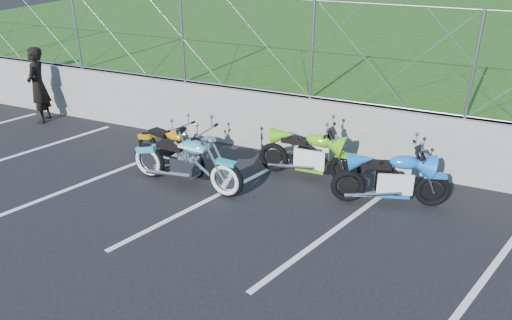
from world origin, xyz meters
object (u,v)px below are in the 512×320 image
at_px(sportbike_green, 310,156).
at_px(person_standing, 38,85).
at_px(cruiser_turquoise, 187,163).
at_px(sportbike_blue, 393,180).
at_px(naked_orange, 170,148).

distance_m(sportbike_green, person_standing, 7.26).
distance_m(cruiser_turquoise, sportbike_green, 2.38).
bearing_deg(cruiser_turquoise, sportbike_green, 36.93).
relative_size(sportbike_green, sportbike_blue, 1.02).
relative_size(cruiser_turquoise, sportbike_green, 1.19).
bearing_deg(naked_orange, sportbike_blue, 20.83).
relative_size(naked_orange, sportbike_green, 0.95).
bearing_deg(naked_orange, person_standing, -176.10).
xyz_separation_m(sportbike_blue, person_standing, (-8.89, 0.72, 0.48)).
bearing_deg(sportbike_blue, naked_orange, 166.69).
relative_size(sportbike_blue, person_standing, 1.07).
height_order(naked_orange, person_standing, person_standing).
bearing_deg(person_standing, cruiser_turquoise, 50.31).
distance_m(sportbike_blue, person_standing, 8.94).
xyz_separation_m(cruiser_turquoise, sportbike_green, (2.00, 1.30, -0.03)).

